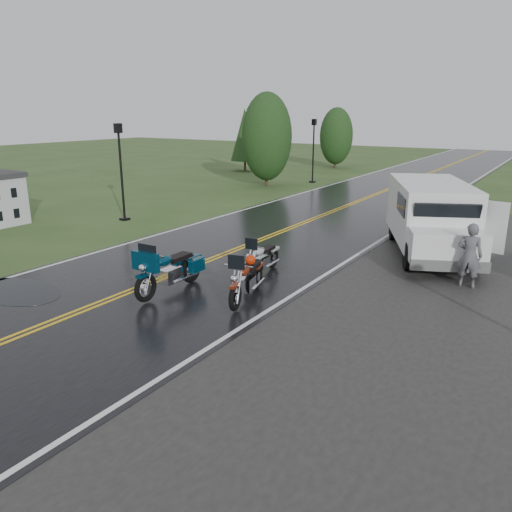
{
  "coord_description": "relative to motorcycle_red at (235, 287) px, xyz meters",
  "views": [
    {
      "loc": [
        9.54,
        -8.59,
        4.65
      ],
      "look_at": [
        2.8,
        2.0,
        1.0
      ],
      "focal_mm": 35.0,
      "sensor_mm": 36.0,
      "label": 1
    }
  ],
  "objects": [
    {
      "name": "person_at_van",
      "position": [
        4.31,
        4.88,
        0.22
      ],
      "size": [
        0.66,
        0.45,
        1.78
      ],
      "primitive_type": "imported",
      "rotation": [
        0.0,
        0.0,
        3.18
      ],
      "color": "#525358",
      "rests_on": "ground"
    },
    {
      "name": "van_white",
      "position": [
        2.54,
        5.54,
        0.55
      ],
      "size": [
        4.67,
        6.6,
        2.43
      ],
      "primitive_type": null,
      "rotation": [
        0.0,
        0.0,
        0.43
      ],
      "color": "white",
      "rests_on": "ground"
    },
    {
      "name": "motorcycle_teal",
      "position": [
        -2.21,
        -0.73,
        0.07
      ],
      "size": [
        0.96,
        2.51,
        1.47
      ],
      "primitive_type": null,
      "rotation": [
        0.0,
        0.0,
        0.02
      ],
      "color": "#05283B",
      "rests_on": "ground"
    },
    {
      "name": "pine_left_far",
      "position": [
        -16.26,
        24.81,
        1.72
      ],
      "size": [
        2.29,
        2.29,
        4.77
      ],
      "primitive_type": null,
      "color": "#1E3D19",
      "rests_on": "ground"
    },
    {
      "name": "ground",
      "position": [
        -3.16,
        -0.51,
        -0.67
      ],
      "size": [
        120.0,
        120.0,
        0.0
      ],
      "primitive_type": "plane",
      "color": "#2D471E",
      "rests_on": "ground"
    },
    {
      "name": "tree_left_far",
      "position": [
        -11.06,
        30.87,
        1.47
      ],
      "size": [
        2.78,
        2.78,
        4.27
      ],
      "primitive_type": null,
      "color": "#1E3D19",
      "rests_on": "ground"
    },
    {
      "name": "lamp_post_near_left",
      "position": [
        -10.23,
        6.11,
        1.44
      ],
      "size": [
        0.36,
        0.36,
        4.22
      ],
      "primitive_type": null,
      "color": "black",
      "rests_on": "ground"
    },
    {
      "name": "tree_left_mid",
      "position": [
        -10.42,
        18.58,
        1.83
      ],
      "size": [
        3.2,
        3.2,
        5.0
      ],
      "primitive_type": null,
      "color": "#1E3D19",
      "rests_on": "ground"
    },
    {
      "name": "road",
      "position": [
        -3.16,
        9.49,
        -0.65
      ],
      "size": [
        8.0,
        100.0,
        0.04
      ],
      "primitive_type": "cube",
      "color": "black",
      "rests_on": "ground"
    },
    {
      "name": "motorcycle_silver",
      "position": [
        -0.86,
        1.96,
        -0.06
      ],
      "size": [
        0.94,
        2.12,
        1.22
      ],
      "primitive_type": null,
      "rotation": [
        0.0,
        0.0,
        0.1
      ],
      "color": "#ABAFB3",
      "rests_on": "ground"
    },
    {
      "name": "motorcycle_red",
      "position": [
        0.0,
        0.0,
        0.0
      ],
      "size": [
        1.36,
        2.39,
        1.34
      ],
      "primitive_type": null,
      "rotation": [
        0.0,
        0.0,
        0.25
      ],
      "color": "#5F1A0A",
      "rests_on": "ground"
    },
    {
      "name": "lamp_post_far_left",
      "position": [
        -8.6,
        21.57,
        1.44
      ],
      "size": [
        0.36,
        0.36,
        4.22
      ],
      "primitive_type": null,
      "color": "black",
      "rests_on": "ground"
    }
  ]
}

